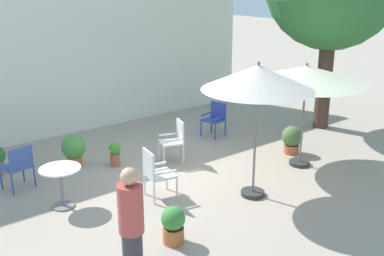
{
  "coord_description": "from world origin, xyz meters",
  "views": [
    {
      "loc": [
        -5.22,
        -6.74,
        3.81
      ],
      "look_at": [
        0.0,
        -0.16,
        1.06
      ],
      "focal_mm": 42.92,
      "sensor_mm": 36.0,
      "label": 1
    }
  ],
  "objects": [
    {
      "name": "potted_plant_3",
      "position": [
        -1.67,
        -1.81,
        0.31
      ],
      "size": [
        0.37,
        0.37,
        0.59
      ],
      "color": "#B36434",
      "rests_on": "ground"
    },
    {
      "name": "patio_chair_3",
      "position": [
        -2.84,
        1.46,
        0.51
      ],
      "size": [
        0.58,
        0.52,
        0.86
      ],
      "color": "#375096",
      "rests_on": "ground"
    },
    {
      "name": "potted_plant_4",
      "position": [
        -1.54,
        1.92,
        0.38
      ],
      "size": [
        0.51,
        0.51,
        0.68
      ],
      "color": "#C1613A",
      "rests_on": "ground"
    },
    {
      "name": "ground_plane",
      "position": [
        0.0,
        0.0,
        0.0
      ],
      "size": [
        60.0,
        60.0,
        0.0
      ],
      "primitive_type": "plane",
      "color": "#A49485"
    },
    {
      "name": "villa_facade",
      "position": [
        0.0,
        4.13,
        2.11
      ],
      "size": [
        9.84,
        0.3,
        4.23
      ],
      "primitive_type": "cube",
      "color": "silver",
      "rests_on": "ground"
    },
    {
      "name": "patio_chair_2",
      "position": [
        2.08,
        1.53,
        0.5
      ],
      "size": [
        0.55,
        0.56,
        0.85
      ],
      "color": "#2E42A1",
      "rests_on": "ground"
    },
    {
      "name": "potted_plant_1",
      "position": [
        2.64,
        -0.48,
        0.35
      ],
      "size": [
        0.47,
        0.47,
        0.64
      ],
      "color": "#AE603E",
      "rests_on": "ground"
    },
    {
      "name": "standing_person",
      "position": [
        -2.69,
        -2.35,
        0.86
      ],
      "size": [
        0.33,
        0.33,
        1.67
      ],
      "color": "#33333D",
      "rests_on": "ground"
    },
    {
      "name": "potted_plant_2",
      "position": [
        -0.87,
        1.37,
        0.29
      ],
      "size": [
        0.27,
        0.26,
        0.52
      ],
      "color": "#BE5940",
      "rests_on": "ground"
    },
    {
      "name": "patio_umbrella_0",
      "position": [
        2.25,
        -1.04,
        1.96
      ],
      "size": [
        2.47,
        2.47,
        2.2
      ],
      "color": "#2D2D2D",
      "rests_on": "ground"
    },
    {
      "name": "patio_chair_1",
      "position": [
        0.25,
        0.75,
        0.53
      ],
      "size": [
        0.58,
        0.55,
        0.93
      ],
      "color": "silver",
      "rests_on": "ground"
    },
    {
      "name": "patio_umbrella_1",
      "position": [
        0.42,
        -1.44,
        2.18
      ],
      "size": [
        1.95,
        1.95,
        2.48
      ],
      "color": "#2D2D2D",
      "rests_on": "ground"
    },
    {
      "name": "patio_chair_0",
      "position": [
        -1.03,
        -0.41,
        0.52
      ],
      "size": [
        0.56,
        0.55,
        0.93
      ],
      "color": "silver",
      "rests_on": "ground"
    },
    {
      "name": "cafe_table_0",
      "position": [
        -2.5,
        0.31,
        0.51
      ],
      "size": [
        0.71,
        0.71,
        0.73
      ],
      "color": "silver",
      "rests_on": "ground"
    }
  ]
}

